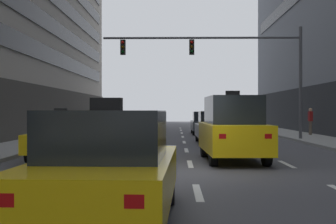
{
  "coord_description": "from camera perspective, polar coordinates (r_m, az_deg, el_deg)",
  "views": [
    {
      "loc": [
        -0.46,
        -12.4,
        1.69
      ],
      "look_at": [
        -0.88,
        12.67,
        1.63
      ],
      "focal_mm": 48.47,
      "sensor_mm": 36.0,
      "label": 1
    }
  ],
  "objects": [
    {
      "name": "lane_stripe_l3_s9",
      "position": [
        39.59,
        6.07,
        -2.29
      ],
      "size": [
        0.16,
        2.0,
        0.01
      ],
      "primitive_type": "cube",
      "color": "silver",
      "rests_on": "ground"
    },
    {
      "name": "lane_stripe_l3_s6",
      "position": [
        24.71,
        9.17,
        -3.77
      ],
      "size": [
        0.16,
        2.0,
        0.01
      ],
      "primitive_type": "cube",
      "color": "silver",
      "rests_on": "ground"
    },
    {
      "name": "ground_plane",
      "position": [
        12.52,
        3.09,
        -7.62
      ],
      "size": [
        120.0,
        120.0,
        0.0
      ],
      "primitive_type": "plane",
      "color": "#424247"
    },
    {
      "name": "lane_stripe_l3_s8",
      "position": [
        34.62,
        6.81,
        -2.64
      ],
      "size": [
        0.16,
        2.0,
        0.01
      ],
      "primitive_type": "cube",
      "color": "silver",
      "rests_on": "ground"
    },
    {
      "name": "lane_stripe_l2_s4",
      "position": [
        14.5,
        2.79,
        -6.53
      ],
      "size": [
        0.16,
        2.0,
        0.01
      ],
      "primitive_type": "cube",
      "color": "silver",
      "rests_on": "ground"
    },
    {
      "name": "lane_stripe_l1_s5",
      "position": [
        19.65,
        -6.66,
        -4.78
      ],
      "size": [
        0.16,
        2.0,
        0.01
      ],
      "primitive_type": "cube",
      "color": "silver",
      "rests_on": "ground"
    },
    {
      "name": "taxi_driving_0",
      "position": [
        6.87,
        -7.52,
        -7.0
      ],
      "size": [
        2.04,
        4.58,
        1.88
      ],
      "color": "black",
      "rests_on": "ground"
    },
    {
      "name": "lane_stripe_l1_s8",
      "position": [
        34.54,
        -3.35,
        -2.65
      ],
      "size": [
        0.16,
        2.0,
        0.01
      ],
      "primitive_type": "cube",
      "color": "silver",
      "rests_on": "ground"
    },
    {
      "name": "lane_stripe_l2_s5",
      "position": [
        19.48,
        2.32,
        -4.82
      ],
      "size": [
        0.16,
        2.0,
        0.01
      ],
      "primitive_type": "cube",
      "color": "silver",
      "rests_on": "ground"
    },
    {
      "name": "lane_stripe_l1_s9",
      "position": [
        39.52,
        -2.81,
        -2.29
      ],
      "size": [
        0.16,
        2.0,
        0.01
      ],
      "primitive_type": "cube",
      "color": "silver",
      "rests_on": "ground"
    },
    {
      "name": "lane_stripe_l1_s4",
      "position": [
        14.73,
        -9.27,
        -6.43
      ],
      "size": [
        0.16,
        2.0,
        0.01
      ],
      "primitive_type": "cube",
      "color": "silver",
      "rests_on": "ground"
    },
    {
      "name": "lane_stripe_l1_s6",
      "position": [
        24.6,
        -5.11,
        -3.78
      ],
      "size": [
        0.16,
        2.0,
        0.01
      ],
      "primitive_type": "cube",
      "color": "silver",
      "rests_on": "ground"
    },
    {
      "name": "lane_stripe_l1_s7",
      "position": [
        29.56,
        -4.08,
        -3.12
      ],
      "size": [
        0.16,
        2.0,
        0.01
      ],
      "primitive_type": "cube",
      "color": "silver",
      "rests_on": "ground"
    },
    {
      "name": "traffic_signal_0",
      "position": [
        25.74,
        7.64,
        6.69
      ],
      "size": [
        11.14,
        0.35,
        6.24
      ],
      "color": "#4C4C51",
      "rests_on": "sidewalk_right"
    },
    {
      "name": "lane_stripe_l3_s7",
      "position": [
        29.66,
        7.79,
        -3.11
      ],
      "size": [
        0.16,
        2.0,
        0.01
      ],
      "primitive_type": "cube",
      "color": "silver",
      "rests_on": "ground"
    },
    {
      "name": "taxi_driving_2",
      "position": [
        15.39,
        8.13,
        -2.11
      ],
      "size": [
        2.05,
        4.57,
        2.36
      ],
      "color": "black",
      "rests_on": "ground"
    },
    {
      "name": "lane_stripe_l1_s3",
      "position": [
        9.9,
        -14.49,
        -9.68
      ],
      "size": [
        0.16,
        2.0,
        0.01
      ],
      "primitive_type": "cube",
      "color": "silver",
      "rests_on": "ground"
    },
    {
      "name": "lane_stripe_l3_s4",
      "position": [
        14.92,
        14.7,
        -6.35
      ],
      "size": [
        0.16,
        2.0,
        0.01
      ],
      "primitive_type": "cube",
      "color": "silver",
      "rests_on": "ground"
    },
    {
      "name": "lane_stripe_l2_s7",
      "position": [
        29.45,
        1.86,
        -3.13
      ],
      "size": [
        0.16,
        2.0,
        0.01
      ],
      "primitive_type": "cube",
      "color": "silver",
      "rests_on": "ground"
    },
    {
      "name": "car_driving_1",
      "position": [
        23.66,
        5.93,
        -1.95
      ],
      "size": [
        1.92,
        4.48,
        1.67
      ],
      "color": "black",
      "rests_on": "ground"
    },
    {
      "name": "pedestrian_1",
      "position": [
        30.66,
        17.47,
        -0.86
      ],
      "size": [
        0.24,
        0.53,
        1.74
      ],
      "color": "brown",
      "rests_on": "sidewalk_right"
    },
    {
      "name": "lane_stripe_l1_s10",
      "position": [
        44.51,
        -2.38,
        -2.02
      ],
      "size": [
        0.16,
        2.0,
        0.01
      ],
      "primitive_type": "cube",
      "color": "silver",
      "rests_on": "ground"
    },
    {
      "name": "lane_stripe_l2_s6",
      "position": [
        24.46,
        2.05,
        -3.81
      ],
      "size": [
        0.16,
        2.0,
        0.01
      ],
      "primitive_type": "cube",
      "color": "silver",
      "rests_on": "ground"
    },
    {
      "name": "lane_stripe_l2_s3",
      "position": [
        9.56,
        3.76,
        -10.02
      ],
      "size": [
        0.16,
        2.0,
        0.01
      ],
      "primitive_type": "cube",
      "color": "silver",
      "rests_on": "ground"
    },
    {
      "name": "taxi_driving_4",
      "position": [
        16.4,
        -13.24,
        -3.01
      ],
      "size": [
        1.99,
        4.35,
        1.78
      ],
      "color": "black",
      "rests_on": "ground"
    },
    {
      "name": "lane_stripe_l3_s5",
      "position": [
        19.79,
        11.25,
        -4.75
      ],
      "size": [
        0.16,
        2.0,
        0.01
      ],
      "primitive_type": "cube",
      "color": "silver",
      "rests_on": "ground"
    },
    {
      "name": "lane_stripe_l2_s9",
      "position": [
        39.44,
        1.64,
        -2.3
      ],
      "size": [
        0.16,
        2.0,
        0.01
      ],
      "primitive_type": "cube",
      "color": "silver",
      "rests_on": "ground"
    },
    {
      "name": "car_driving_3",
      "position": [
        32.52,
        4.6,
        -1.41
      ],
      "size": [
        1.85,
        4.38,
        1.64
      ],
      "color": "black",
      "rests_on": "ground"
    },
    {
      "name": "lane_stripe_l2_s8",
      "position": [
        34.44,
        1.73,
        -2.66
      ],
      "size": [
        0.16,
        2.0,
        0.01
      ],
      "primitive_type": "cube",
      "color": "silver",
      "rests_on": "ground"
    },
    {
      "name": "lane_stripe_l2_s10",
      "position": [
        44.43,
        1.56,
        -2.02
      ],
      "size": [
        0.16,
        2.0,
        0.01
      ],
      "primitive_type": "cube",
      "color": "silver",
      "rests_on": "ground"
    },
    {
      "name": "lane_stripe_l3_s10",
      "position": [
        44.57,
        5.5,
        -2.02
      ],
      "size": [
        0.16,
        2.0,
        0.01
      ],
      "primitive_type": "cube",
      "color": "silver",
      "rests_on": "ground"
    }
  ]
}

